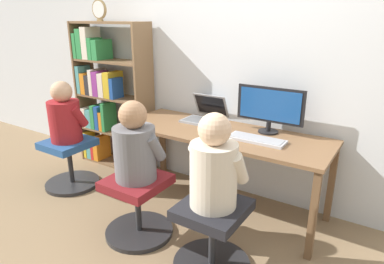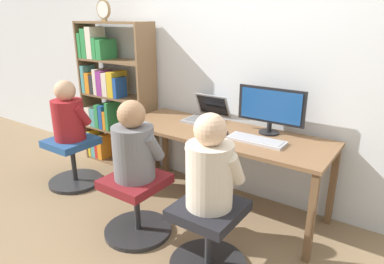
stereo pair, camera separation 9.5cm
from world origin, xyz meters
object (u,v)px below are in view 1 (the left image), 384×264
object	(u,v)px
desktop_monitor	(270,108)
office_chair_left	(212,235)
bookshelf	(104,94)
desk_clock	(99,10)
office_chair_right	(138,205)
person_at_monitor	(214,167)
keyboard	(257,139)
person_at_laptop	(135,146)
laptop	(204,116)
person_near_shelf	(65,116)
office_chair_side	(70,162)

from	to	relation	value
desktop_monitor	office_chair_left	bearing A→B (deg)	-90.07
bookshelf	desk_clock	xyz separation A→B (m)	(0.11, -0.07, 0.90)
office_chair_right	desktop_monitor	bearing A→B (deg)	53.36
person_at_monitor	keyboard	bearing A→B (deg)	89.79
office_chair_left	office_chair_right	distance (m)	0.68
office_chair_left	bookshelf	size ratio (longest dim) A/B	0.33
office_chair_right	person_at_laptop	world-z (taller)	person_at_laptop
laptop	person_at_monitor	bearing A→B (deg)	-56.05
person_at_monitor	desk_clock	distance (m)	2.23
office_chair_right	keyboard	bearing A→B (deg)	44.37
desktop_monitor	keyboard	world-z (taller)	desktop_monitor
laptop	person_at_monitor	xyz separation A→B (m)	(0.63, -0.94, -0.01)
keyboard	person_near_shelf	size ratio (longest dim) A/B	0.77
desktop_monitor	person_at_laptop	size ratio (longest dim) A/B	0.95
desktop_monitor	person_near_shelf	bearing A→B (deg)	-160.28
desktop_monitor	person_at_laptop	distance (m)	1.15
keyboard	bookshelf	world-z (taller)	bookshelf
laptop	office_chair_side	size ratio (longest dim) A/B	0.65
desk_clock	office_chair_side	size ratio (longest dim) A/B	0.39
keyboard	desk_clock	world-z (taller)	desk_clock
office_chair_right	desk_clock	world-z (taller)	desk_clock
bookshelf	office_chair_side	xyz separation A→B (m)	(0.12, -0.63, -0.56)
keyboard	person_at_laptop	xyz separation A→B (m)	(-0.68, -0.66, 0.01)
keyboard	office_chair_side	world-z (taller)	keyboard
person_at_monitor	office_chair_side	xyz separation A→B (m)	(-1.82, 0.28, -0.50)
person_at_laptop	office_chair_side	world-z (taller)	person_at_laptop
person_at_monitor	person_near_shelf	world-z (taller)	person_at_monitor
office_chair_right	person_at_monitor	xyz separation A→B (m)	(0.68, -0.02, 0.50)
desktop_monitor	person_near_shelf	world-z (taller)	desktop_monitor
office_chair_right	bookshelf	distance (m)	1.64
office_chair_side	bookshelf	bearing A→B (deg)	100.88
desktop_monitor	desk_clock	world-z (taller)	desk_clock
person_at_monitor	person_at_laptop	xyz separation A→B (m)	(-0.68, 0.02, -0.01)
person_at_monitor	laptop	bearing A→B (deg)	123.95
laptop	office_chair_right	size ratio (longest dim) A/B	0.65
person_at_laptop	desk_clock	distance (m)	1.71
laptop	office_chair_left	world-z (taller)	laptop
keyboard	desktop_monitor	bearing A→B (deg)	90.31
office_chair_left	person_at_monitor	size ratio (longest dim) A/B	0.86
desktop_monitor	person_near_shelf	size ratio (longest dim) A/B	0.97
keyboard	desk_clock	xyz separation A→B (m)	(-1.83, 0.16, 0.98)
bookshelf	office_chair_side	distance (m)	0.85
laptop	person_near_shelf	bearing A→B (deg)	-151.12
bookshelf	person_near_shelf	size ratio (longest dim) A/B	2.71
laptop	desk_clock	xyz separation A→B (m)	(-1.20, -0.09, 0.95)
laptop	office_chair_right	distance (m)	1.05
person_at_monitor	desk_clock	size ratio (longest dim) A/B	2.97
office_chair_right	office_chair_side	bearing A→B (deg)	167.11
person_at_laptop	bookshelf	world-z (taller)	bookshelf
office_chair_right	office_chair_side	distance (m)	1.17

